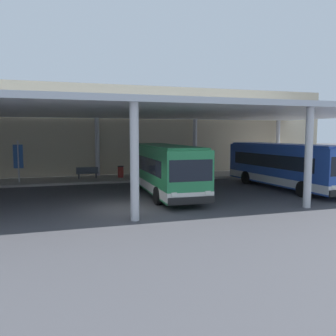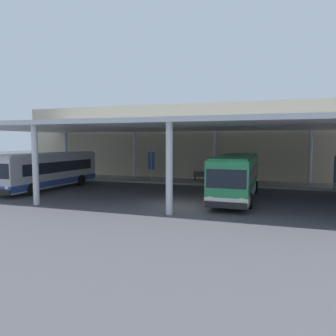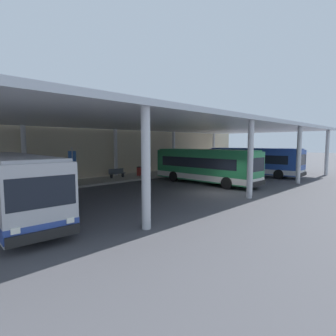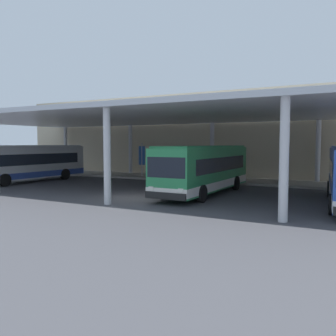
{
  "view_description": "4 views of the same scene",
  "coord_description": "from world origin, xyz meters",
  "px_view_note": "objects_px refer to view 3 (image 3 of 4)",
  "views": [
    {
      "loc": [
        -3.13,
        -17.55,
        3.9
      ],
      "look_at": [
        3.42,
        3.49,
        1.7
      ],
      "focal_mm": 37.05,
      "sensor_mm": 36.0,
      "label": 1
    },
    {
      "loc": [
        5.27,
        -19.17,
        4.19
      ],
      "look_at": [
        -2.01,
        3.54,
        2.13
      ],
      "focal_mm": 33.13,
      "sensor_mm": 36.0,
      "label": 2
    },
    {
      "loc": [
        -16.6,
        -11.16,
        3.74
      ],
      "look_at": [
        -0.59,
        4.77,
        1.62
      ],
      "focal_mm": 28.32,
      "sensor_mm": 36.0,
      "label": 3
    },
    {
      "loc": [
        11.8,
        -17.77,
        3.32
      ],
      "look_at": [
        -0.08,
        4.73,
        1.54
      ],
      "focal_mm": 37.51,
      "sensor_mm": 36.0,
      "label": 4
    }
  ],
  "objects_px": {
    "bus_nearest_bay": "(10,186)",
    "banner_sign": "(72,163)",
    "bus_second_bay": "(205,166)",
    "trash_bin": "(139,171)",
    "bus_middle_bay": "(254,161)",
    "bench_waiting": "(117,173)"
  },
  "relations": [
    {
      "from": "bus_nearest_bay",
      "to": "bus_middle_bay",
      "type": "bearing_deg",
      "value": -0.25
    },
    {
      "from": "bus_second_bay",
      "to": "banner_sign",
      "type": "distance_m",
      "value": 11.86
    },
    {
      "from": "trash_bin",
      "to": "bus_second_bay",
      "type": "bearing_deg",
      "value": -79.68
    },
    {
      "from": "bus_second_bay",
      "to": "banner_sign",
      "type": "height_order",
      "value": "banner_sign"
    },
    {
      "from": "bus_nearest_bay",
      "to": "bus_second_bay",
      "type": "xyz_separation_m",
      "value": [
        16.16,
        0.26,
        0.0
      ]
    },
    {
      "from": "bus_nearest_bay",
      "to": "banner_sign",
      "type": "distance_m",
      "value": 10.12
    },
    {
      "from": "bus_second_bay",
      "to": "trash_bin",
      "type": "bearing_deg",
      "value": 100.32
    },
    {
      "from": "bus_nearest_bay",
      "to": "bench_waiting",
      "type": "relative_size",
      "value": 5.92
    },
    {
      "from": "bus_middle_bay",
      "to": "bus_nearest_bay",
      "type": "bearing_deg",
      "value": 179.75
    },
    {
      "from": "bus_middle_bay",
      "to": "trash_bin",
      "type": "distance_m",
      "value": 13.25
    },
    {
      "from": "bus_nearest_bay",
      "to": "bus_second_bay",
      "type": "bearing_deg",
      "value": 0.94
    },
    {
      "from": "trash_bin",
      "to": "banner_sign",
      "type": "distance_m",
      "value": 8.07
    },
    {
      "from": "bus_middle_bay",
      "to": "banner_sign",
      "type": "relative_size",
      "value": 3.34
    },
    {
      "from": "bus_middle_bay",
      "to": "trash_bin",
      "type": "height_order",
      "value": "bus_middle_bay"
    },
    {
      "from": "bus_nearest_bay",
      "to": "bus_second_bay",
      "type": "height_order",
      "value": "same"
    },
    {
      "from": "bench_waiting",
      "to": "bus_middle_bay",
      "type": "bearing_deg",
      "value": -33.12
    },
    {
      "from": "bus_middle_bay",
      "to": "bench_waiting",
      "type": "height_order",
      "value": "bus_middle_bay"
    },
    {
      "from": "bus_second_bay",
      "to": "trash_bin",
      "type": "relative_size",
      "value": 10.79
    },
    {
      "from": "bus_second_bay",
      "to": "banner_sign",
      "type": "xyz_separation_m",
      "value": [
        -9.38,
        7.25,
        0.32
      ]
    },
    {
      "from": "bus_nearest_bay",
      "to": "banner_sign",
      "type": "xyz_separation_m",
      "value": [
        6.77,
        7.52,
        0.32
      ]
    },
    {
      "from": "bench_waiting",
      "to": "banner_sign",
      "type": "bearing_deg",
      "value": -170.39
    },
    {
      "from": "bus_nearest_bay",
      "to": "bus_second_bay",
      "type": "relative_size",
      "value": 1.01
    }
  ]
}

